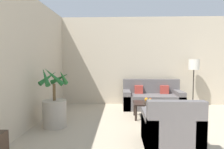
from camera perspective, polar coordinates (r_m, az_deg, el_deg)
wall_back at (r=6.46m, az=17.44°, el=3.67°), size 8.58×0.06×2.70m
potted_palm at (r=4.34m, az=-16.09°, el=-9.16°), size 0.64×0.63×1.25m
sofa_loveseat at (r=5.88m, az=11.41°, el=-6.80°), size 1.67×0.78×0.81m
floor_lamp at (r=6.24m, az=22.34°, el=1.93°), size 0.30×0.30×1.41m
coffee_table at (r=4.88m, az=12.00°, el=-8.41°), size 0.99×0.53×0.37m
fruit_bowl at (r=4.78m, az=10.70°, el=-7.78°), size 0.25×0.25×0.05m
apple_red at (r=4.78m, az=10.90°, el=-7.02°), size 0.07×0.07×0.07m
apple_green at (r=4.70m, az=10.80°, el=-7.20°), size 0.07×0.07×0.07m
orange_fruit at (r=4.76m, az=9.77°, el=-6.99°), size 0.08×0.08×0.08m
armchair at (r=3.40m, az=16.33°, el=-15.01°), size 0.83×0.83×0.81m
ottoman at (r=4.20m, az=14.29°, el=-12.21°), size 0.66×0.47×0.41m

